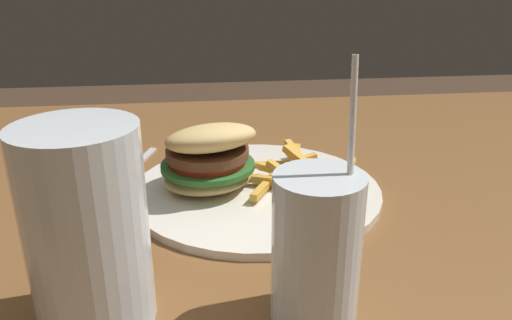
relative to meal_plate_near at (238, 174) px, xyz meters
The scene contains 4 objects.
meal_plate_near is the anchor object (origin of this frame).
beer_glass 0.26m from the meal_plate_near, 58.27° to the left, with size 0.09×0.09×0.17m.
juice_glass 0.24m from the meal_plate_near, 101.02° to the left, with size 0.07×0.07×0.21m.
spoon 0.17m from the meal_plate_near, 16.86° to the right, with size 0.08×0.17×0.02m.
Camera 1 is at (0.09, 0.36, 1.00)m, focal length 35.00 mm.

